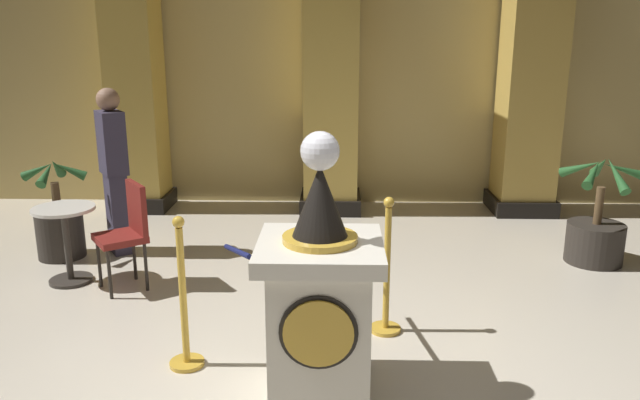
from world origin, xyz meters
name	(u,v)px	position (x,y,z in m)	size (l,w,h in m)	color
ground_plane	(322,399)	(0.00, 0.00, 0.00)	(11.46, 11.46, 0.00)	beige
back_wall	(332,68)	(0.00, 4.87, 1.79)	(11.46, 0.16, 3.59)	tan
pedestal_clock	(320,298)	(-0.02, 0.10, 0.64)	(0.76, 0.76, 1.68)	silver
stanchion_near	(386,285)	(0.47, 0.95, 0.38)	(0.24, 0.24, 1.07)	gold
stanchion_far	(184,315)	(-0.95, 0.39, 0.38)	(0.24, 0.24, 1.08)	gold
velvet_rope	(290,245)	(-0.24, 0.67, 0.79)	(1.02, 1.01, 0.22)	#141947
column_left	(135,77)	(-2.47, 4.40, 1.71)	(0.74, 0.74, 3.44)	black
column_right	(531,78)	(2.47, 4.40, 1.71)	(0.81, 0.81, 3.44)	black
column_centre_rear	(331,77)	(0.00, 4.40, 1.71)	(0.81, 0.81, 3.44)	black
potted_palm_left	(60,227)	(-2.75, 2.51, 0.32)	(0.65, 0.63, 1.05)	#2D2823
potted_palm_right	(596,232)	(2.67, 2.51, 0.32)	(0.79, 0.83, 1.12)	#2D2823
bystander_guest	(114,167)	(-2.19, 2.67, 0.92)	(0.38, 0.42, 1.72)	#383347
cafe_table	(66,235)	(-2.38, 1.85, 0.46)	(0.55, 0.55, 0.72)	#332D28
cafe_chair_red	(128,227)	(-1.77, 1.75, 0.57)	(0.56, 0.56, 0.96)	black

